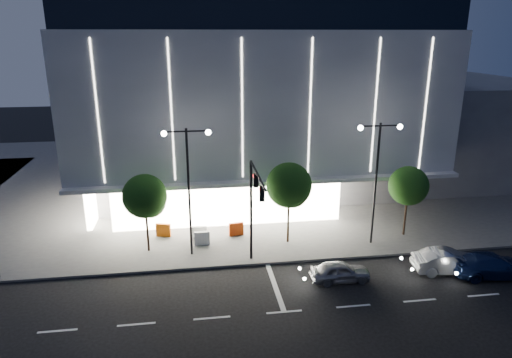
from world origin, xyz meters
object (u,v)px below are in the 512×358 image
object	(u,v)px
street_lamp_west	(188,174)
barrier_c	(236,229)
traffic_mast	(254,198)
car_second	(449,261)
tree_mid	(289,188)
barrier_a	(163,230)
street_lamp_east	(377,166)
tree_left	(145,198)
car_third	(492,265)
tree_right	(408,188)
barrier_d	(199,233)
barrier_b	(202,238)
car_lead	(340,271)

from	to	relation	value
street_lamp_west	barrier_c	world-z (taller)	street_lamp_west
traffic_mast	street_lamp_west	distance (m)	4.89
car_second	tree_mid	bearing A→B (deg)	64.97
tree_mid	barrier_a	bearing A→B (deg)	166.25
street_lamp_east	tree_left	bearing A→B (deg)	176.35
street_lamp_west	barrier_c	distance (m)	6.82
traffic_mast	car_third	world-z (taller)	traffic_mast
street_lamp_east	tree_right	bearing A→B (deg)	18.63
tree_mid	barrier_d	size ratio (longest dim) A/B	5.59
barrier_d	tree_right	bearing A→B (deg)	0.65
street_lamp_west	car_second	world-z (taller)	street_lamp_west
tree_left	barrier_d	world-z (taller)	tree_left
car_second	barrier_c	distance (m)	14.91
traffic_mast	tree_left	bearing A→B (deg)	152.16
tree_left	street_lamp_east	bearing A→B (deg)	-3.65
tree_mid	car_second	distance (m)	11.50
barrier_b	barrier_c	bearing A→B (deg)	26.13
car_third	barrier_d	world-z (taller)	car_third
tree_mid	car_second	size ratio (longest dim) A/B	1.34
street_lamp_east	barrier_a	bearing A→B (deg)	167.84
barrier_b	barrier_d	size ratio (longest dim) A/B	1.00
street_lamp_west	barrier_b	bearing A→B (deg)	61.21
car_lead	tree_right	bearing A→B (deg)	-50.42
barrier_a	tree_right	bearing A→B (deg)	9.16
street_lamp_east	car_second	distance (m)	7.74
street_lamp_east	tree_right	world-z (taller)	street_lamp_east
tree_right	traffic_mast	bearing A→B (deg)	-162.98
barrier_b	barrier_c	distance (m)	2.89
street_lamp_west	barrier_c	size ratio (longest dim) A/B	8.18
street_lamp_west	street_lamp_east	xyz separation A→B (m)	(13.00, 0.00, 0.00)
tree_left	barrier_a	bearing A→B (deg)	68.20
street_lamp_east	barrier_b	size ratio (longest dim) A/B	8.18
traffic_mast	barrier_b	world-z (taller)	traffic_mast
car_second	barrier_b	world-z (taller)	car_second
tree_mid	barrier_c	world-z (taller)	tree_mid
car_lead	barrier_a	world-z (taller)	car_lead
car_second	barrier_a	size ratio (longest dim) A/B	4.16
car_second	barrier_d	bearing A→B (deg)	72.24
traffic_mast	car_lead	bearing A→B (deg)	-21.46
car_third	barrier_a	size ratio (longest dim) A/B	4.66
street_lamp_east	car_third	world-z (taller)	street_lamp_east
tree_mid	car_lead	world-z (taller)	tree_mid
car_second	car_third	distance (m)	2.57
car_second	barrier_d	distance (m)	17.26
tree_right	street_lamp_west	bearing A→B (deg)	-176.36
barrier_b	barrier_a	bearing A→B (deg)	147.18
tree_mid	barrier_c	size ratio (longest dim) A/B	5.59
tree_mid	barrier_d	bearing A→B (deg)	168.36
street_lamp_west	barrier_d	world-z (taller)	street_lamp_west
barrier_c	car_second	bearing A→B (deg)	-38.46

